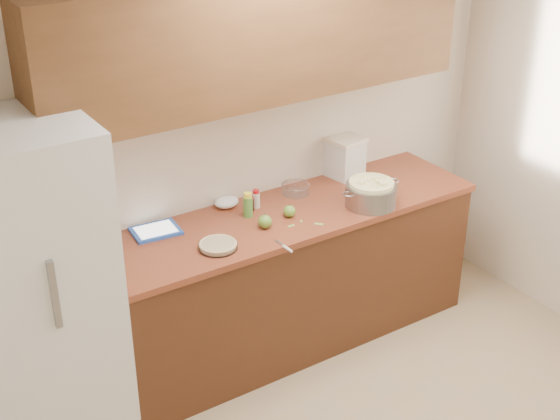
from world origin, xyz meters
TOP-DOWN VIEW (x-y plane):
  - room_shell at (0.00, 0.00)m, footprint 3.60×3.60m
  - counter_run at (0.00, 1.48)m, footprint 2.64×0.68m
  - upper_cabinets at (0.00, 1.63)m, footprint 2.60×0.34m
  - fridge at (-1.44, 1.44)m, footprint 0.70×0.70m
  - pie at (-0.47, 1.32)m, footprint 0.22×0.22m
  - colander at (0.57, 1.28)m, footprint 0.41×0.31m
  - flour_canister at (0.70, 1.72)m, footprint 0.25×0.25m
  - tablet at (-0.67, 1.68)m, footprint 0.28×0.23m
  - paring_knife at (-0.16, 1.11)m, footprint 0.03×0.17m
  - lemon_bottle at (-0.13, 1.56)m, footprint 0.06×0.06m
  - cinnamon_shaker at (-0.03, 1.63)m, footprint 0.05×0.05m
  - vanilla_bottle at (-0.08, 1.61)m, footprint 0.03×0.03m
  - mixing_bowl at (0.28, 1.66)m, footprint 0.18×0.18m
  - paper_towel at (-0.18, 1.74)m, footprint 0.19×0.17m
  - apple_left at (-0.12, 1.38)m, footprint 0.08×0.08m
  - apple_center at (0.07, 1.42)m, footprint 0.07×0.07m
  - peel_a at (0.01, 1.32)m, footprint 0.04×0.02m
  - peel_b at (0.09, 1.33)m, footprint 0.03×0.03m
  - peel_c at (0.16, 1.25)m, footprint 0.05×0.05m

SIDE VIEW (x-z plane):
  - counter_run at x=0.00m, z-range 0.00..0.92m
  - fridge at x=-1.44m, z-range 0.00..1.80m
  - peel_a at x=0.01m, z-range 0.92..0.92m
  - peel_b at x=0.09m, z-range 0.92..0.92m
  - peel_c at x=0.16m, z-range 0.92..0.92m
  - paring_knife at x=-0.16m, z-range 0.92..0.93m
  - tablet at x=-0.67m, z-range 0.92..0.94m
  - pie at x=-0.47m, z-range 0.92..0.96m
  - paper_towel at x=-0.18m, z-range 0.92..0.98m
  - apple_center at x=0.07m, z-range 0.91..1.00m
  - mixing_bowl at x=0.28m, z-range 0.92..0.99m
  - apple_left at x=-0.12m, z-range 0.91..1.01m
  - vanilla_bottle at x=-0.08m, z-range 0.92..1.01m
  - cinnamon_shaker at x=-0.03m, z-range 0.92..1.03m
  - lemon_bottle at x=-0.13m, z-range 0.92..1.07m
  - colander at x=0.57m, z-range 0.92..1.07m
  - flour_canister at x=0.70m, z-range 0.92..1.19m
  - room_shell at x=0.00m, z-range -0.50..3.10m
  - upper_cabinets at x=0.00m, z-range 1.60..2.30m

